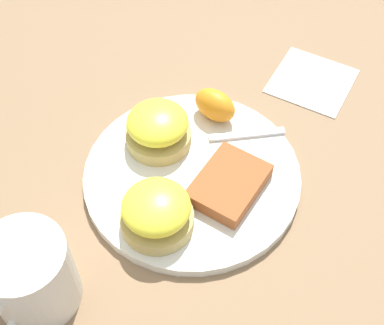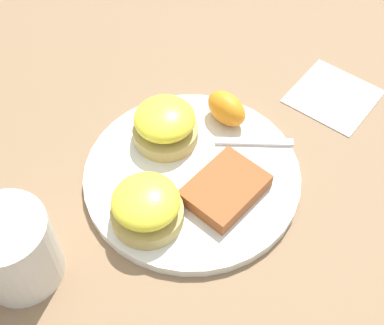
{
  "view_description": "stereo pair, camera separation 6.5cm",
  "coord_description": "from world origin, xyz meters",
  "views": [
    {
      "loc": [
        0.38,
        0.12,
        0.55
      ],
      "look_at": [
        0.0,
        0.0,
        0.03
      ],
      "focal_mm": 50.0,
      "sensor_mm": 36.0,
      "label": 1
    },
    {
      "loc": [
        0.35,
        0.18,
        0.55
      ],
      "look_at": [
        0.0,
        0.0,
        0.03
      ],
      "focal_mm": 50.0,
      "sensor_mm": 36.0,
      "label": 2
    }
  ],
  "objects": [
    {
      "name": "napkin",
      "position": [
        -0.22,
        0.11,
        0.0
      ],
      "size": [
        0.13,
        0.13,
        0.0
      ],
      "primitive_type": "cube",
      "rotation": [
        0.0,
        0.0,
        -0.19
      ],
      "color": "white",
      "rests_on": "ground_plane"
    },
    {
      "name": "fork",
      "position": [
        -0.05,
        -0.0,
        0.02
      ],
      "size": [
        0.1,
        0.18,
        0.0
      ],
      "color": "silver",
      "rests_on": "plate"
    },
    {
      "name": "orange_wedge",
      "position": [
        -0.1,
        0.0,
        0.04
      ],
      "size": [
        0.05,
        0.07,
        0.04
      ],
      "primitive_type": "ellipsoid",
      "rotation": [
        0.0,
        0.0,
        4.38
      ],
      "color": "orange",
      "rests_on": "plate"
    },
    {
      "name": "hashbrown_patty",
      "position": [
        0.01,
        0.05,
        0.02
      ],
      "size": [
        0.11,
        0.09,
        0.02
      ],
      "primitive_type": "cube",
      "rotation": [
        0.0,
        0.0,
        -0.26
      ],
      "color": "#9A5028",
      "rests_on": "plate"
    },
    {
      "name": "plate",
      "position": [
        0.0,
        0.0,
        0.01
      ],
      "size": [
        0.27,
        0.27,
        0.01
      ],
      "primitive_type": "cylinder",
      "color": "silver",
      "rests_on": "ground_plane"
    },
    {
      "name": "ground_plane",
      "position": [
        0.0,
        0.0,
        0.0
      ],
      "size": [
        1.1,
        1.1,
        0.0
      ],
      "primitive_type": "plane",
      "color": "#846647"
    },
    {
      "name": "sandwich_benedict_right",
      "position": [
        0.08,
        -0.02,
        0.04
      ],
      "size": [
        0.09,
        0.09,
        0.05
      ],
      "color": "tan",
      "rests_on": "plate"
    },
    {
      "name": "cup",
      "position": [
        0.2,
        -0.11,
        0.05
      ],
      "size": [
        0.12,
        0.09,
        0.1
      ],
      "color": "silver",
      "rests_on": "ground_plane"
    },
    {
      "name": "sandwich_benedict_left",
      "position": [
        -0.03,
        -0.06,
        0.04
      ],
      "size": [
        0.09,
        0.09,
        0.05
      ],
      "color": "tan",
      "rests_on": "plate"
    }
  ]
}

